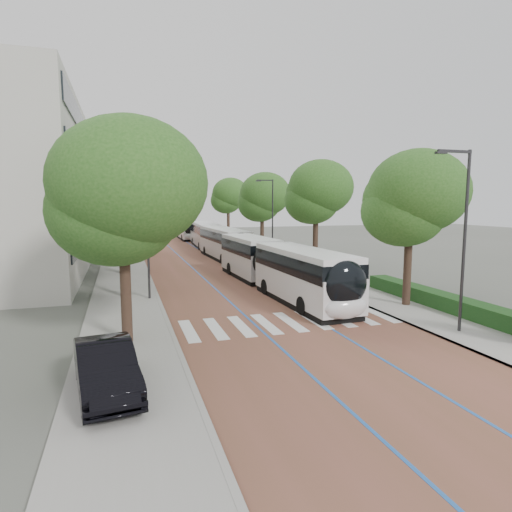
% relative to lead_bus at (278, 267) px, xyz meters
% --- Properties ---
extents(ground, '(160.00, 160.00, 0.00)m').
position_rel_lead_bus_xyz_m(ground, '(-2.21, -8.18, -1.63)').
color(ground, '#51544C').
rests_on(ground, ground).
extents(road, '(11.00, 140.00, 0.02)m').
position_rel_lead_bus_xyz_m(road, '(-2.21, 31.82, -1.62)').
color(road, brown).
rests_on(road, ground).
extents(sidewalk_left, '(4.00, 140.00, 0.12)m').
position_rel_lead_bus_xyz_m(sidewalk_left, '(-9.71, 31.82, -1.57)').
color(sidewalk_left, gray).
rests_on(sidewalk_left, ground).
extents(sidewalk_right, '(4.00, 140.00, 0.12)m').
position_rel_lead_bus_xyz_m(sidewalk_right, '(5.29, 31.82, -1.57)').
color(sidewalk_right, gray).
rests_on(sidewalk_right, ground).
extents(kerb_left, '(0.20, 140.00, 0.14)m').
position_rel_lead_bus_xyz_m(kerb_left, '(-7.81, 31.82, -1.57)').
color(kerb_left, gray).
rests_on(kerb_left, ground).
extents(kerb_right, '(0.20, 140.00, 0.14)m').
position_rel_lead_bus_xyz_m(kerb_right, '(3.39, 31.82, -1.57)').
color(kerb_right, gray).
rests_on(kerb_right, ground).
extents(zebra_crossing, '(10.55, 3.60, 0.01)m').
position_rel_lead_bus_xyz_m(zebra_crossing, '(-2.01, -7.18, -1.60)').
color(zebra_crossing, silver).
rests_on(zebra_crossing, ground).
extents(lane_line_left, '(0.12, 126.00, 0.01)m').
position_rel_lead_bus_xyz_m(lane_line_left, '(-3.81, 31.82, -1.60)').
color(lane_line_left, '#2158A9').
rests_on(lane_line_left, road).
extents(lane_line_right, '(0.12, 126.00, 0.01)m').
position_rel_lead_bus_xyz_m(lane_line_right, '(-0.61, 31.82, -1.60)').
color(lane_line_right, '#2158A9').
rests_on(lane_line_right, road).
extents(hedge, '(1.20, 14.00, 0.80)m').
position_rel_lead_bus_xyz_m(hedge, '(6.89, -8.18, -1.11)').
color(hedge, '#164118').
rests_on(hedge, sidewalk_right).
extents(streetlight_near, '(1.82, 0.20, 8.00)m').
position_rel_lead_bus_xyz_m(streetlight_near, '(4.41, -11.18, 3.19)').
color(streetlight_near, '#2A2A2C').
rests_on(streetlight_near, sidewalk_right).
extents(streetlight_far, '(1.82, 0.20, 8.00)m').
position_rel_lead_bus_xyz_m(streetlight_far, '(4.41, 13.82, 3.19)').
color(streetlight_far, '#2A2A2C').
rests_on(streetlight_far, sidewalk_right).
extents(lamp_post_left, '(0.14, 0.14, 8.00)m').
position_rel_lead_bus_xyz_m(lamp_post_left, '(-8.31, -0.18, 2.49)').
color(lamp_post_left, '#2A2A2C').
rests_on(lamp_post_left, sidewalk_left).
extents(trees_left, '(6.27, 61.24, 9.98)m').
position_rel_lead_bus_xyz_m(trees_left, '(-9.71, 16.61, 5.10)').
color(trees_left, black).
rests_on(trees_left, ground).
extents(trees_right, '(5.72, 47.38, 8.91)m').
position_rel_lead_bus_xyz_m(trees_right, '(5.49, 13.94, 4.64)').
color(trees_right, black).
rests_on(trees_right, ground).
extents(lead_bus, '(3.27, 18.48, 3.20)m').
position_rel_lead_bus_xyz_m(lead_bus, '(0.00, 0.00, 0.00)').
color(lead_bus, black).
rests_on(lead_bus, ground).
extents(bus_queued_0, '(2.94, 12.48, 3.20)m').
position_rel_lead_bus_xyz_m(bus_queued_0, '(0.36, 16.41, -0.00)').
color(bus_queued_0, silver).
rests_on(bus_queued_0, ground).
extents(bus_queued_1, '(3.15, 12.51, 3.20)m').
position_rel_lead_bus_xyz_m(bus_queued_1, '(0.68, 29.02, -0.00)').
color(bus_queued_1, silver).
rests_on(bus_queued_1, ground).
extents(bus_queued_2, '(2.60, 12.41, 3.20)m').
position_rel_lead_bus_xyz_m(bus_queued_2, '(0.31, 42.84, -0.00)').
color(bus_queued_2, silver).
rests_on(bus_queued_2, ground).
extents(parked_car, '(2.27, 4.88, 1.55)m').
position_rel_lead_bus_xyz_m(parked_car, '(-10.40, -13.01, -0.73)').
color(parked_car, black).
rests_on(parked_car, sidewalk_left).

